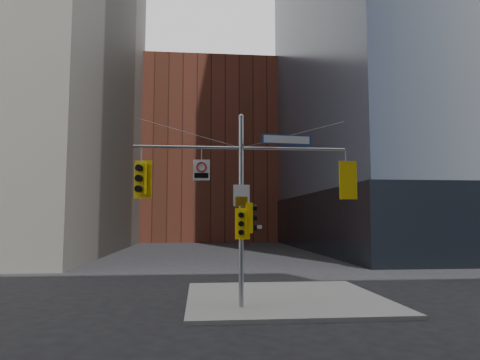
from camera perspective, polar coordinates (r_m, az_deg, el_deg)
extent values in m
plane|color=black|center=(14.30, 0.97, -18.71)|extent=(160.00, 160.00, 0.00)
cube|color=gray|center=(18.45, 5.96, -15.38)|extent=(8.00, 8.00, 0.15)
cube|color=black|center=(54.51, 27.55, -5.01)|extent=(36.40, 36.40, 6.00)
cube|color=brown|center=(72.63, -4.10, 3.20)|extent=(26.00, 20.00, 28.00)
cylinder|color=#919399|center=(15.90, 0.16, -4.27)|extent=(0.18, 0.18, 7.20)
sphere|color=#919399|center=(16.36, 0.15, 8.44)|extent=(0.20, 0.20, 0.20)
cylinder|color=#919399|center=(16.05, -6.99, 4.37)|extent=(4.00, 0.11, 0.11)
cylinder|color=#919399|center=(16.43, 7.13, 4.15)|extent=(4.00, 0.11, 0.11)
cylinder|color=#919399|center=(15.77, 0.28, 4.50)|extent=(0.10, 0.70, 0.10)
cylinder|color=#919399|center=(16.15, -6.97, 6.29)|extent=(4.00, 0.02, 1.12)
cylinder|color=#919399|center=(16.53, 7.11, 6.03)|extent=(4.00, 0.02, 1.12)
cube|color=yellow|center=(16.03, -13.07, 0.15)|extent=(0.42, 0.34, 1.14)
cube|color=yellow|center=(16.21, -12.81, 0.09)|extent=(0.66, 0.21, 1.41)
cylinder|color=black|center=(15.87, -13.33, 1.59)|extent=(0.27, 0.23, 0.24)
cylinder|color=black|center=(15.95, -13.21, 1.55)|extent=(0.20, 0.07, 0.21)
cylinder|color=black|center=(15.84, -13.36, 0.22)|extent=(0.27, 0.23, 0.24)
cylinder|color=black|center=(15.91, -13.24, 0.19)|extent=(0.20, 0.07, 0.21)
cylinder|color=black|center=(15.80, -13.39, -1.15)|extent=(0.27, 0.23, 0.24)
cylinder|color=black|center=(15.88, -13.27, -1.17)|extent=(0.20, 0.07, 0.21)
cube|color=yellow|center=(16.83, 13.96, -0.08)|extent=(0.39, 0.28, 1.17)
cube|color=yellow|center=(16.65, 14.22, -0.02)|extent=(0.69, 0.08, 1.45)
cylinder|color=black|center=(17.08, 13.65, 1.16)|extent=(0.25, 0.19, 0.25)
cylinder|color=black|center=(17.00, 13.76, 1.19)|extent=(0.21, 0.03, 0.21)
cylinder|color=black|center=(17.04, 13.68, -0.15)|extent=(0.25, 0.19, 0.25)
cylinder|color=black|center=(16.96, 13.79, -0.12)|extent=(0.21, 0.03, 0.21)
cylinder|color=black|center=(17.01, 13.71, -1.46)|extent=(0.25, 0.19, 0.25)
cylinder|color=black|center=(16.93, 13.82, -1.44)|extent=(0.21, 0.03, 0.21)
cube|color=yellow|center=(15.92, 1.16, -5.07)|extent=(0.28, 0.38, 1.12)
cylinder|color=black|center=(15.97, 1.92, -3.73)|extent=(0.18, 0.24, 0.23)
cylinder|color=black|center=(15.95, 1.61, -3.73)|extent=(0.03, 0.20, 0.20)
cylinder|color=black|center=(15.96, 1.92, -5.07)|extent=(0.18, 0.24, 0.23)
cylinder|color=black|center=(15.95, 1.62, -5.07)|extent=(0.03, 0.20, 0.20)
cylinder|color=black|center=(15.96, 1.93, -6.41)|extent=(0.18, 0.24, 0.23)
cylinder|color=black|center=(15.95, 1.62, -6.42)|extent=(0.03, 0.20, 0.20)
cube|color=yellow|center=(15.62, 0.26, -5.85)|extent=(0.34, 0.27, 0.93)
cube|color=yellow|center=(15.77, 0.33, -5.84)|extent=(0.54, 0.16, 1.15)
cylinder|color=black|center=(15.44, 0.17, -4.71)|extent=(0.22, 0.18, 0.19)
cylinder|color=black|center=(15.51, 0.20, -4.71)|extent=(0.17, 0.06, 0.17)
cylinder|color=black|center=(15.44, 0.17, -5.85)|extent=(0.22, 0.18, 0.19)
cylinder|color=black|center=(15.51, 0.20, -5.85)|extent=(0.17, 0.06, 0.17)
cylinder|color=black|center=(15.45, 0.17, -7.00)|extent=(0.22, 0.18, 0.19)
cylinder|color=#0CE559|center=(15.52, 0.20, -6.99)|extent=(0.17, 0.06, 0.17)
cube|color=navy|center=(16.44, 6.24, 5.37)|extent=(1.92, 0.24, 0.37)
cube|color=silver|center=(16.41, 6.25, 5.39)|extent=(1.80, 0.20, 0.29)
cube|color=silver|center=(15.91, -5.16, 1.35)|extent=(0.62, 0.08, 0.78)
torus|color=#B20A0A|center=(15.90, -5.16, 1.72)|extent=(0.39, 0.08, 0.38)
cube|color=black|center=(15.86, -5.17, 0.61)|extent=(0.52, 0.05, 0.19)
cube|color=silver|center=(15.80, 0.20, -2.07)|extent=(0.61, 0.05, 0.80)
cube|color=#D88C00|center=(15.77, 0.20, -2.87)|extent=(0.44, 0.02, 0.35)
cube|color=silver|center=(15.95, 1.78, -6.28)|extent=(0.66, 0.12, 0.13)
cube|color=#145926|center=(16.35, 0.00, -6.71)|extent=(0.09, 0.69, 0.14)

